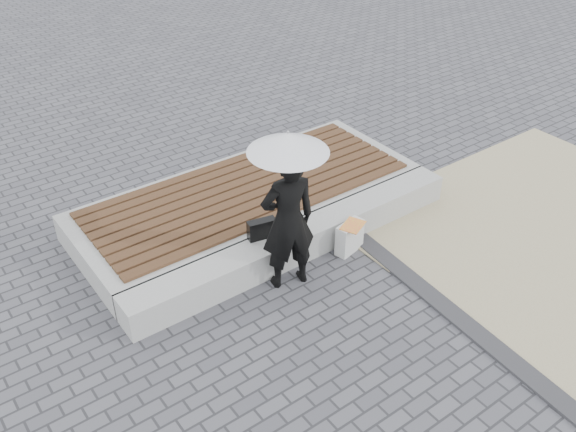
# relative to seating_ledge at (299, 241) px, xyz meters

# --- Properties ---
(ground) EXTENTS (80.00, 80.00, 0.00)m
(ground) POSITION_rel_seating_ledge_xyz_m (0.00, -1.60, -0.20)
(ground) COLOR #4D4C52
(ground) RESTS_ON ground
(edging_band) EXTENTS (0.61, 5.20, 0.04)m
(edging_band) POSITION_rel_seating_ledge_xyz_m (0.75, -2.10, -0.18)
(edging_band) COLOR #303033
(edging_band) RESTS_ON ground
(seating_ledge) EXTENTS (5.00, 0.45, 0.40)m
(seating_ledge) POSITION_rel_seating_ledge_xyz_m (0.00, 0.00, 0.00)
(seating_ledge) COLOR #A7A7A2
(seating_ledge) RESTS_ON ground
(timber_platform) EXTENTS (5.00, 2.00, 0.40)m
(timber_platform) POSITION_rel_seating_ledge_xyz_m (0.00, 1.20, 0.00)
(timber_platform) COLOR #A1A29D
(timber_platform) RESTS_ON ground
(timber_decking) EXTENTS (4.60, 1.80, 0.04)m
(timber_decking) POSITION_rel_seating_ledge_xyz_m (0.00, 1.20, 0.22)
(timber_decking) COLOR #522E1F
(timber_decking) RESTS_ON timber_platform
(woman) EXTENTS (0.77, 0.59, 1.87)m
(woman) POSITION_rel_seating_ledge_xyz_m (-0.46, -0.38, 0.73)
(woman) COLOR black
(woman) RESTS_ON ground
(parasol) EXTENTS (0.93, 0.93, 1.18)m
(parasol) POSITION_rel_seating_ledge_xyz_m (-0.46, -0.38, 1.77)
(parasol) COLOR #A0A0A5
(parasol) RESTS_ON ground
(handbag) EXTENTS (0.39, 0.20, 0.26)m
(handbag) POSITION_rel_seating_ledge_xyz_m (-0.49, 0.13, 0.33)
(handbag) COLOR black
(handbag) RESTS_ON seating_ledge
(canvas_tote) EXTENTS (0.44, 0.26, 0.44)m
(canvas_tote) POSITION_rel_seating_ledge_xyz_m (0.58, -0.35, 0.02)
(canvas_tote) COLOR silver
(canvas_tote) RESTS_ON ground
(magazine) EXTENTS (0.41, 0.37, 0.01)m
(magazine) POSITION_rel_seating_ledge_xyz_m (0.58, -0.40, 0.24)
(magazine) COLOR red
(magazine) RESTS_ON canvas_tote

